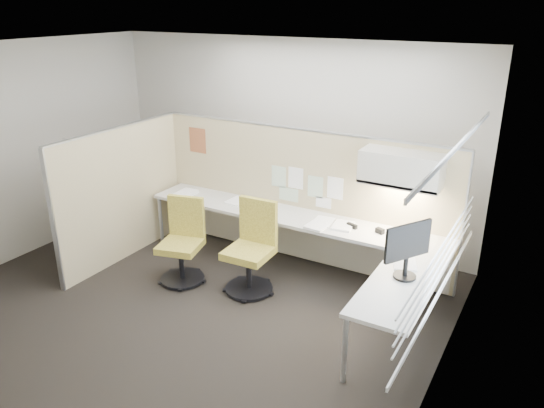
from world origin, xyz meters
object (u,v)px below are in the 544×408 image
Objects in this scene: chair_left at (183,243)px; chair_right at (252,250)px; desk at (310,234)px; monitor at (407,247)px; phone at (406,237)px.

chair_right is (0.86, 0.21, 0.03)m from chair_left.
monitor is (1.37, -0.72, 0.45)m from desk.
chair_left reaches higher than phone.
desk is 1.15m from phone.
phone is (-0.23, 0.82, -0.28)m from monitor.
chair_right is at bearing 116.56° from monitor.
phone is at bearing 5.03° from desk.
monitor is at bearing -55.26° from phone.
chair_left is at bearing -141.91° from phone.
monitor is at bearing -13.78° from chair_left.
phone is at bearing 47.59° from monitor.
chair_right reaches higher than phone.
chair_right is 1.94m from monitor.
chair_left is 1.81× the size of monitor.
desk is at bearing 93.88° from monitor.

